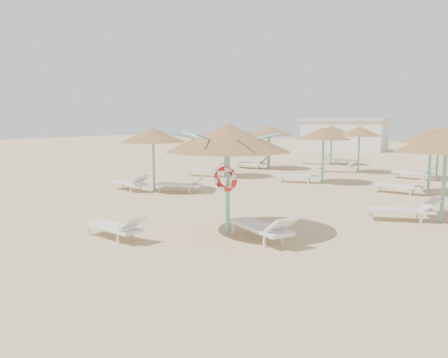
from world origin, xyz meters
The scene contains 6 objects.
ground centered at (0.00, 0.00, 0.00)m, with size 120.00×120.00×0.00m, color tan.
main_palapa centered at (0.45, 0.20, 2.53)m, with size 3.25×3.25×2.91m.
lounger_main_a centered at (-1.67, -1.75, 0.32)m, with size 1.93×0.84×0.68m.
lounger_main_b centered at (1.61, -0.05, 0.37)m, with size 2.19×1.63×0.78m.
palapa_field centered at (0.64, 11.21, 2.31)m, with size 20.37×18.06×2.71m.
service_hut centered at (-6.00, 35.00, 1.64)m, with size 8.40×4.40×3.25m.
Camera 1 is at (6.13, -9.60, 2.97)m, focal length 35.00 mm.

